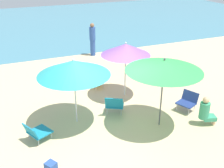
{
  "coord_description": "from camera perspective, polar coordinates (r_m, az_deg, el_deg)",
  "views": [
    {
      "loc": [
        -2.32,
        -6.45,
        4.46
      ],
      "look_at": [
        0.78,
        1.05,
        0.7
      ],
      "focal_mm": 43.92,
      "sensor_mm": 36.0,
      "label": 1
    }
  ],
  "objects": [
    {
      "name": "person_b",
      "position": [
        8.36,
        18.98,
        -5.41
      ],
      "size": [
        0.53,
        0.38,
        0.9
      ],
      "rotation": [
        0.0,
        0.0,
        5.98
      ],
      "color": "#389970",
      "rests_on": "ground_plane"
    },
    {
      "name": "umbrella_purple",
      "position": [
        9.13,
        2.87,
        7.22
      ],
      "size": [
        1.66,
        1.66,
        1.95
      ],
      "color": "silver",
      "rests_on": "ground_plane"
    },
    {
      "name": "beach_chair_b",
      "position": [
        9.02,
        15.49,
        -3.34
      ],
      "size": [
        0.7,
        0.71,
        0.6
      ],
      "rotation": [
        0.0,
        0.0,
        -2.72
      ],
      "color": "navy",
      "rests_on": "ground_plane"
    },
    {
      "name": "beach_chair_c",
      "position": [
        7.6,
        -15.48,
        -9.54
      ],
      "size": [
        0.78,
        0.75,
        0.55
      ],
      "rotation": [
        0.0,
        0.0,
        0.45
      ],
      "color": "teal",
      "rests_on": "ground_plane"
    },
    {
      "name": "umbrella_teal",
      "position": [
        7.54,
        -7.99,
        3.38
      ],
      "size": [
        2.03,
        2.03,
        2.0
      ],
      "color": "silver",
      "rests_on": "ground_plane"
    },
    {
      "name": "umbrella_green",
      "position": [
        7.41,
        10.79,
        3.8
      ],
      "size": [
        2.1,
        2.1,
        2.06
      ],
      "color": "#4C4C51",
      "rests_on": "ground_plane"
    },
    {
      "name": "sea_water",
      "position": [
        21.38,
        -16.09,
        11.87
      ],
      "size": [
        40.0,
        16.0,
        0.01
      ],
      "primitive_type": "cube",
      "color": "teal",
      "rests_on": "ground_plane"
    },
    {
      "name": "beach_chair_d",
      "position": [
        8.45,
        0.49,
        -4.27
      ],
      "size": [
        0.72,
        0.7,
        0.65
      ],
      "rotation": [
        0.0,
        0.0,
        1.06
      ],
      "color": "teal",
      "rests_on": "ground_plane"
    },
    {
      "name": "beach_chair_a",
      "position": [
        10.35,
        -3.62,
        1.1
      ],
      "size": [
        0.61,
        0.7,
        0.6
      ],
      "rotation": [
        0.0,
        0.0,
        -1.3
      ],
      "color": "gold",
      "rests_on": "ground_plane"
    },
    {
      "name": "ground_plane",
      "position": [
        8.18,
        -2.29,
        -8.21
      ],
      "size": [
        40.0,
        40.0,
        0.0
      ],
      "primitive_type": "plane",
      "color": "#D3BC8C"
    },
    {
      "name": "beach_bag",
      "position": [
        6.62,
        -12.57,
        -16.63
      ],
      "size": [
        0.3,
        0.31,
        0.27
      ],
      "primitive_type": "cube",
      "rotation": [
        0.0,
        0.0,
        3.7
      ],
      "color": "#2D519E",
      "rests_on": "ground_plane"
    },
    {
      "name": "person_a",
      "position": [
        13.62,
        -4.08,
        9.27
      ],
      "size": [
        0.29,
        0.29,
        1.61
      ],
      "rotation": [
        0.0,
        0.0,
        4.64
      ],
      "color": "#2D519E",
      "rests_on": "ground_plane"
    }
  ]
}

